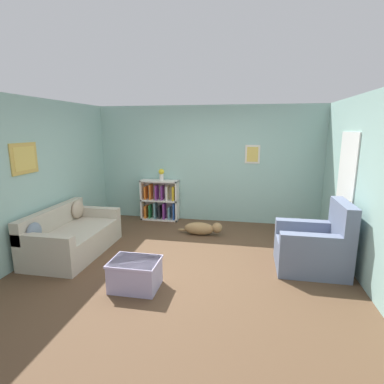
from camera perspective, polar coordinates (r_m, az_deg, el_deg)
The scene contains 10 objects.
ground_plane at distance 5.02m, azimuth -0.87°, elevation -12.77°, with size 14.00×14.00×0.00m, color brown.
wall_back at distance 6.82m, azimuth 2.91°, elevation 5.28°, with size 5.60×0.13×2.60m.
wall_left at distance 5.70m, azimuth -26.92°, elevation 2.64°, with size 0.13×5.00×2.60m.
wall_right at distance 4.84m, azimuth 30.21°, elevation 0.70°, with size 0.16×5.00×2.60m.
couch at distance 5.58m, azimuth -21.94°, elevation -7.90°, with size 0.94×1.71×0.77m.
bookshelf at distance 7.01m, azimuth -6.06°, elevation -1.71°, with size 0.87×0.28×0.94m.
recliner_chair at distance 4.94m, azimuth 22.51°, elevation -9.60°, with size 1.00×0.84×1.06m.
coffee_table at distance 4.21m, azimuth -10.77°, elevation -14.96°, with size 0.64×0.50×0.40m.
dog at distance 6.05m, azimuth 2.04°, elevation -6.94°, with size 0.91×0.23×0.27m.
vase at distance 6.86m, azimuth -5.85°, elevation 3.46°, with size 0.13×0.13×0.26m.
Camera 1 is at (0.92, -4.46, 2.11)m, focal length 28.00 mm.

